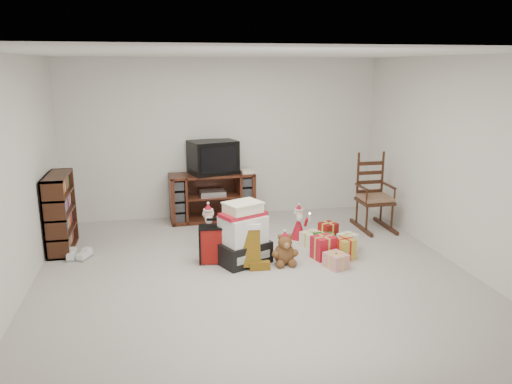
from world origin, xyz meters
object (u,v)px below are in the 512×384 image
gift_pile (243,237)px  santa_figurine (298,227)px  crt_television (213,157)px  sneaker_pair (78,255)px  gift_cluster (332,245)px  teddy_bear (284,251)px  mrs_claus_figurine (209,230)px  rocking_chair (373,202)px  red_suitcase (215,244)px  tv_stand (212,197)px  bookshelf (60,214)px

gift_pile → santa_figurine: 1.09m
crt_television → sneaker_pair: bearing=-160.8°
gift_pile → gift_cluster: bearing=-20.9°
santa_figurine → sneaker_pair: (-2.92, -0.08, -0.16)m
crt_television → gift_cluster: bearing=-69.4°
santa_figurine → crt_television: crt_television is taller
teddy_bear → mrs_claus_figurine: bearing=137.1°
rocking_chair → red_suitcase: rocking_chair is taller
gift_pile → sneaker_pair: size_ratio=2.41×
tv_stand → mrs_claus_figurine: bearing=-101.2°
tv_stand → bookshelf: size_ratio=1.30×
teddy_bear → gift_cluster: teddy_bear is taller
gift_pile → teddy_bear: gift_pile is taller
sneaker_pair → tv_stand: bearing=45.9°
tv_stand → rocking_chair: rocking_chair is taller
gift_cluster → red_suitcase: bearing=-179.8°
tv_stand → teddy_bear: bearing=-74.2°
santa_figurine → tv_stand: bearing=130.8°
teddy_bear → sneaker_pair: teddy_bear is taller
santa_figurine → crt_television: size_ratio=0.67×
bookshelf → teddy_bear: (2.76, -1.09, -0.32)m
sneaker_pair → gift_cluster: gift_cluster is taller
bookshelf → crt_television: bearing=23.6°
rocking_chair → gift_cluster: 1.36m
gift_cluster → bookshelf: bearing=166.1°
tv_stand → red_suitcase: bearing=-98.0°
bookshelf → gift_cluster: bookshelf is taller
santa_figurine → gift_cluster: santa_figurine is taller
teddy_bear → mrs_claus_figurine: (-0.84, 0.78, 0.07)m
rocking_chair → mrs_claus_figurine: 2.54m
red_suitcase → teddy_bear: 0.87m
tv_stand → crt_television: 0.63m
red_suitcase → sneaker_pair: size_ratio=1.75×
gift_pile → teddy_bear: 0.54m
gift_pile → santa_figurine: size_ratio=1.42×
sneaker_pair → teddy_bear: bearing=-4.5°
rocking_chair → crt_television: crt_television is taller
gift_pile → sneaker_pair: bearing=140.3°
tv_stand → crt_television: (0.03, 0.02, 0.63)m
teddy_bear → sneaker_pair: 2.61m
bookshelf → sneaker_pair: 0.65m
teddy_bear → tv_stand: bearing=108.1°
red_suitcase → mrs_claus_figurine: (-0.01, 0.55, -0.00)m
bookshelf → sneaker_pair: size_ratio=3.23×
rocking_chair → santa_figurine: rocking_chair is taller
bookshelf → crt_television: (2.13, 0.93, 0.51)m
santa_figurine → gift_pile: bearing=-145.0°
mrs_claus_figurine → santa_figurine: bearing=-0.4°
gift_pile → crt_television: (-0.14, 1.87, 0.67)m
bookshelf → gift_pile: size_ratio=1.34×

